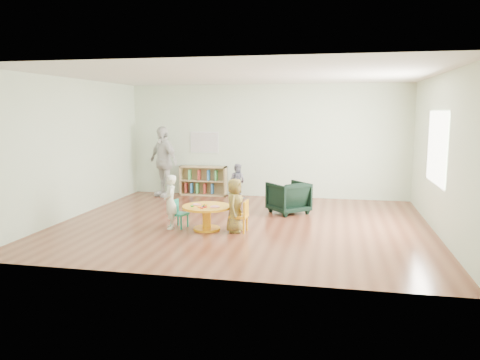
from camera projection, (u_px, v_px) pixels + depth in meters
The scene contains 11 objects.
room at pixel (244, 125), 8.71m from camera, with size 7.10×7.00×2.80m.
activity_table at pixel (207, 213), 8.50m from camera, with size 0.89×0.89×0.49m.
kid_chair_left at pixel (178, 213), 8.69m from camera, with size 0.34×0.34×0.51m.
kid_chair_right at pixel (241, 215), 8.35m from camera, with size 0.32×0.32×0.57m.
bookshelf at pixel (203, 181), 12.02m from camera, with size 1.20×0.30×0.75m.
alphabet_poster at pixel (205, 142), 12.00m from camera, with size 0.74×0.01×0.54m.
armchair at pixel (288, 197), 9.88m from camera, with size 0.72×0.74×0.67m, color black.
child_left at pixel (170, 202), 8.58m from camera, with size 0.36×0.24×0.99m, color white.
child_right at pixel (235, 205), 8.32m from camera, with size 0.47×0.31×0.97m, color gold.
toddler at pixel (237, 181), 11.50m from camera, with size 0.42×0.33×0.87m, color #191A3F.
adult_caretaker at pixel (163, 161), 11.79m from camera, with size 1.04×0.43×1.77m, color white.
Camera 1 is at (1.72, -8.60, 2.16)m, focal length 35.00 mm.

